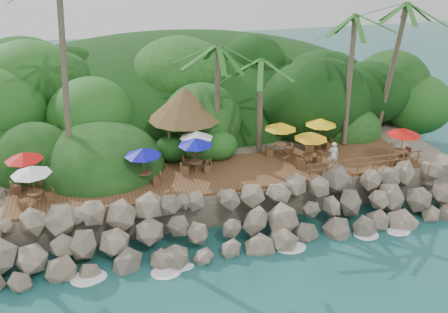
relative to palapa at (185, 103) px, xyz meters
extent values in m
plane|color=#19514F|center=(1.60, -10.07, -5.79)|extent=(140.00, 140.00, 0.00)
cube|color=gray|center=(1.60, 5.93, -4.74)|extent=(32.00, 25.20, 2.10)
ellipsoid|color=#143811|center=(1.60, 13.43, -5.79)|extent=(44.80, 28.00, 15.40)
cube|color=brown|center=(1.60, -4.07, -3.59)|extent=(26.00, 5.00, 0.20)
ellipsoid|color=white|center=(-10.40, -9.77, -5.76)|extent=(1.20, 0.80, 0.06)
ellipsoid|color=white|center=(-7.40, -9.77, -5.76)|extent=(1.20, 0.80, 0.06)
ellipsoid|color=white|center=(-4.40, -9.77, -5.76)|extent=(1.20, 0.80, 0.06)
ellipsoid|color=white|center=(-1.40, -9.77, -5.76)|extent=(1.20, 0.80, 0.06)
ellipsoid|color=white|center=(1.60, -9.77, -5.76)|extent=(1.20, 0.80, 0.06)
ellipsoid|color=white|center=(4.60, -9.77, -5.76)|extent=(1.20, 0.80, 0.06)
ellipsoid|color=white|center=(7.60, -9.77, -5.76)|extent=(1.20, 0.80, 0.06)
ellipsoid|color=white|center=(10.60, -9.77, -5.76)|extent=(1.20, 0.80, 0.06)
ellipsoid|color=white|center=(13.60, -9.77, -5.76)|extent=(1.20, 0.80, 0.06)
cylinder|color=brown|center=(-7.44, -1.03, 2.60)|extent=(1.21, 2.16, 12.09)
cylinder|color=brown|center=(2.00, -0.95, 0.25)|extent=(0.67, 0.64, 7.49)
ellipsoid|color=#23601E|center=(2.00, -0.95, 3.99)|extent=(6.00, 6.00, 2.40)
cylinder|color=brown|center=(4.88, -1.44, -0.26)|extent=(0.59, 0.59, 6.46)
ellipsoid|color=#23601E|center=(4.88, -1.44, 2.97)|extent=(6.00, 6.00, 2.40)
cylinder|color=brown|center=(11.54, -1.36, 1.00)|extent=(0.99, 1.67, 8.93)
ellipsoid|color=#23601E|center=(11.54, -1.36, 5.49)|extent=(6.00, 6.00, 2.40)
cylinder|color=brown|center=(15.22, -0.80, 1.35)|extent=(0.71, 1.46, 9.66)
ellipsoid|color=#23601E|center=(15.22, -0.80, 6.19)|extent=(6.00, 6.00, 2.40)
cylinder|color=brown|center=(-1.40, -1.40, -2.29)|extent=(0.16, 0.16, 2.40)
cylinder|color=brown|center=(1.40, -1.40, -2.29)|extent=(0.16, 0.16, 2.40)
cylinder|color=brown|center=(-1.40, 1.40, -2.29)|extent=(0.16, 0.16, 2.40)
cylinder|color=brown|center=(1.40, 1.40, -2.29)|extent=(0.16, 0.16, 2.40)
cone|color=brown|center=(0.00, 0.00, 0.01)|extent=(5.08, 5.08, 2.20)
cylinder|color=brown|center=(-0.14, -3.66, -3.10)|extent=(0.08, 0.08, 0.78)
cylinder|color=brown|center=(-0.14, -3.66, -2.70)|extent=(0.88, 0.88, 0.05)
cylinder|color=brown|center=(-0.14, -3.66, -2.34)|extent=(0.05, 0.05, 2.31)
cone|color=#0D0FAD|center=(-0.14, -3.66, -1.34)|extent=(2.20, 2.20, 0.47)
cube|color=brown|center=(-0.87, -3.66, -3.25)|extent=(0.44, 0.44, 0.48)
cube|color=brown|center=(0.59, -3.65, -3.25)|extent=(0.44, 0.44, 0.48)
cylinder|color=brown|center=(9.01, -2.47, -3.10)|extent=(0.08, 0.08, 0.78)
cylinder|color=brown|center=(9.01, -2.47, -2.70)|extent=(0.88, 0.88, 0.05)
cylinder|color=brown|center=(9.01, -2.47, -2.34)|extent=(0.05, 0.05, 2.31)
cone|color=yellow|center=(9.01, -2.47, -1.34)|extent=(2.20, 2.20, 0.47)
cube|color=brown|center=(8.27, -2.52, -3.25)|extent=(0.47, 0.47, 0.48)
cube|color=brown|center=(9.74, -2.43, -3.25)|extent=(0.47, 0.47, 0.48)
cylinder|color=brown|center=(-9.65, -5.23, -3.10)|extent=(0.08, 0.08, 0.78)
cylinder|color=brown|center=(-9.65, -5.23, -2.70)|extent=(0.88, 0.88, 0.05)
cylinder|color=brown|center=(-9.65, -5.23, -2.34)|extent=(0.05, 0.05, 2.31)
cone|color=white|center=(-9.65, -5.23, -1.34)|extent=(2.20, 2.20, 0.47)
cube|color=brown|center=(-10.35, -5.46, -3.25)|extent=(0.56, 0.56, 0.48)
cube|color=brown|center=(-8.95, -5.00, -3.25)|extent=(0.56, 0.56, 0.48)
cylinder|color=brown|center=(-3.47, -4.38, -3.10)|extent=(0.08, 0.08, 0.78)
cylinder|color=brown|center=(-3.47, -4.38, -2.70)|extent=(0.88, 0.88, 0.05)
cylinder|color=brown|center=(-3.47, -4.38, -2.34)|extent=(0.05, 0.05, 2.31)
cone|color=#0C0CA1|center=(-3.47, -4.38, -1.34)|extent=(2.20, 2.20, 0.47)
cube|color=brown|center=(-4.19, -4.20, -3.25)|extent=(0.53, 0.53, 0.48)
cube|color=brown|center=(-2.76, -4.56, -3.25)|extent=(0.53, 0.53, 0.48)
cylinder|color=brown|center=(0.19, -2.47, -3.10)|extent=(0.08, 0.08, 0.78)
cylinder|color=brown|center=(0.19, -2.47, -2.70)|extent=(0.88, 0.88, 0.05)
cylinder|color=brown|center=(0.19, -2.47, -2.34)|extent=(0.05, 0.05, 2.31)
cone|color=silver|center=(0.19, -2.47, -1.34)|extent=(2.20, 2.20, 0.47)
cube|color=brown|center=(-0.53, -2.57, -3.25)|extent=(0.49, 0.49, 0.48)
cube|color=brown|center=(0.92, -2.38, -3.25)|extent=(0.49, 0.49, 0.48)
cylinder|color=brown|center=(13.40, -5.67, -3.10)|extent=(0.08, 0.08, 0.78)
cylinder|color=brown|center=(13.40, -5.67, -2.70)|extent=(0.88, 0.88, 0.05)
cylinder|color=brown|center=(13.40, -5.67, -2.34)|extent=(0.05, 0.05, 2.31)
cone|color=red|center=(13.40, -5.67, -1.34)|extent=(2.20, 2.20, 0.47)
cube|color=brown|center=(12.73, -5.97, -3.25)|extent=(0.58, 0.58, 0.48)
cube|color=brown|center=(14.07, -5.38, -3.25)|extent=(0.58, 0.58, 0.48)
cylinder|color=brown|center=(6.02, -2.47, -3.10)|extent=(0.08, 0.08, 0.78)
cylinder|color=brown|center=(6.02, -2.47, -2.70)|extent=(0.88, 0.88, 0.05)
cylinder|color=brown|center=(6.02, -2.47, -2.34)|extent=(0.05, 0.05, 2.31)
cone|color=yellow|center=(6.02, -2.47, -1.34)|extent=(2.20, 2.20, 0.47)
cube|color=brown|center=(5.28, -2.45, -3.25)|extent=(0.45, 0.45, 0.48)
cube|color=brown|center=(6.75, -2.50, -3.25)|extent=(0.45, 0.45, 0.48)
cylinder|color=brown|center=(-10.20, -3.11, -3.10)|extent=(0.08, 0.08, 0.78)
cylinder|color=brown|center=(-10.20, -3.11, -2.70)|extent=(0.88, 0.88, 0.05)
cylinder|color=brown|center=(-10.20, -3.11, -2.34)|extent=(0.05, 0.05, 2.31)
cone|color=#BB0E0B|center=(-10.20, -3.11, -1.34)|extent=(2.20, 2.20, 0.47)
cube|color=brown|center=(-10.88, -3.40, -3.25)|extent=(0.58, 0.58, 0.48)
cube|color=brown|center=(-9.53, -2.83, -3.25)|extent=(0.58, 0.58, 0.48)
cylinder|color=brown|center=(7.23, -4.65, -3.10)|extent=(0.08, 0.08, 0.78)
cylinder|color=brown|center=(7.23, -4.65, -2.70)|extent=(0.88, 0.88, 0.05)
cylinder|color=brown|center=(7.23, -4.65, -2.34)|extent=(0.05, 0.05, 2.31)
cone|color=gold|center=(7.23, -4.65, -1.34)|extent=(2.20, 2.20, 0.47)
cube|color=brown|center=(6.54, -4.89, -3.25)|extent=(0.56, 0.56, 0.48)
cube|color=brown|center=(7.93, -4.42, -3.25)|extent=(0.56, 0.56, 0.48)
cylinder|color=brown|center=(6.51, -6.42, -2.99)|extent=(0.10, 0.10, 1.00)
cylinder|color=brown|center=(7.61, -6.42, -2.99)|extent=(0.10, 0.10, 1.00)
cylinder|color=brown|center=(8.71, -6.42, -2.99)|extent=(0.10, 0.10, 1.00)
cylinder|color=brown|center=(9.81, -6.42, -2.99)|extent=(0.10, 0.10, 1.00)
cylinder|color=brown|center=(10.91, -6.42, -2.99)|extent=(0.10, 0.10, 1.00)
cylinder|color=brown|center=(12.01, -6.42, -2.99)|extent=(0.10, 0.10, 1.00)
cylinder|color=brown|center=(13.11, -6.42, -2.99)|extent=(0.10, 0.10, 1.00)
cylinder|color=brown|center=(14.21, -6.42, -2.99)|extent=(0.10, 0.10, 1.00)
cube|color=brown|center=(10.36, -6.42, -2.54)|extent=(8.30, 0.06, 0.06)
cube|color=brown|center=(10.36, -6.42, -2.94)|extent=(8.30, 0.06, 0.06)
imported|color=white|center=(8.62, -5.26, -2.61)|extent=(0.76, 0.63, 1.76)
camera|label=1|loc=(-5.94, -30.80, 9.99)|focal=38.67mm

